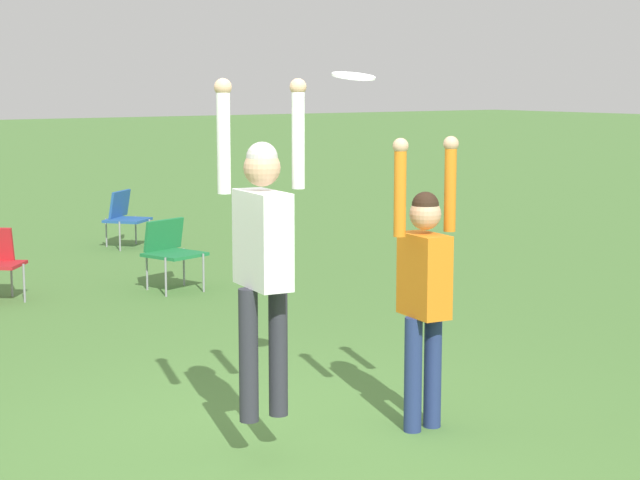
# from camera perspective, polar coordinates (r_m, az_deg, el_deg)

# --- Properties ---
(ground_plane) EXTENTS (120.00, 120.00, 0.00)m
(ground_plane) POSITION_cam_1_polar(r_m,az_deg,el_deg) (7.07, -2.04, -10.83)
(ground_plane) COLOR #4C7A38
(person_jumping) EXTENTS (0.63, 0.50, 2.10)m
(person_jumping) POSITION_cam_1_polar(r_m,az_deg,el_deg) (6.52, -3.08, -0.09)
(person_jumping) COLOR #2D2D38
(person_jumping) RESTS_ON ground_plane
(person_defending) EXTENTS (0.54, 0.41, 1.98)m
(person_defending) POSITION_cam_1_polar(r_m,az_deg,el_deg) (7.13, 5.58, -2.07)
(person_defending) COLOR navy
(person_defending) RESTS_ON ground_plane
(frisbee) EXTENTS (0.28, 0.28, 0.06)m
(frisbee) POSITION_cam_1_polar(r_m,az_deg,el_deg) (6.86, 1.80, 8.73)
(frisbee) COLOR white
(camping_chair_1) EXTENTS (0.69, 0.73, 0.79)m
(camping_chair_1) POSITION_cam_1_polar(r_m,az_deg,el_deg) (12.15, -7.97, -0.42)
(camping_chair_1) COLOR gray
(camping_chair_1) RESTS_ON ground_plane
(camping_chair_4) EXTENTS (0.76, 0.84, 0.79)m
(camping_chair_4) POSITION_cam_1_polar(r_m,az_deg,el_deg) (15.43, -10.39, 1.36)
(camping_chair_4) COLOR gray
(camping_chair_4) RESTS_ON ground_plane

